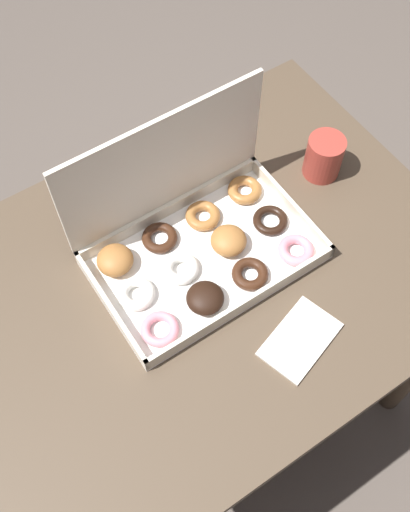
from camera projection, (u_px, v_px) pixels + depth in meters
name	position (u px, v px, depth m)	size (l,w,h in m)	color
ground_plane	(201.00, 396.00, 1.74)	(8.00, 8.00, 0.00)	#564C44
dining_table	(199.00, 305.00, 1.21)	(0.99, 0.71, 0.74)	#4C3D2D
donut_box	(193.00, 235.00, 1.09)	(0.40, 0.26, 0.26)	white
coffee_mug	(324.00, 156.00, 1.18)	(0.07, 0.07, 0.09)	#A3382D
paper_napkin	(300.00, 339.00, 1.03)	(0.16, 0.13, 0.01)	silver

